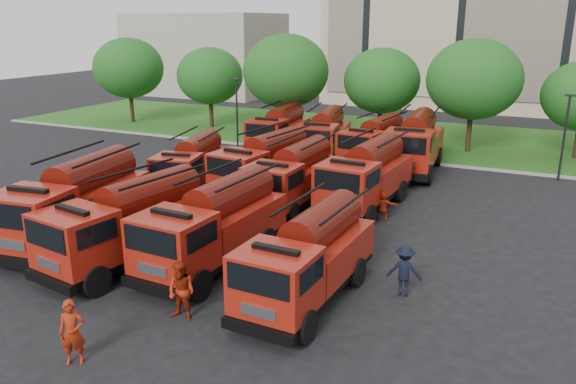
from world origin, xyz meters
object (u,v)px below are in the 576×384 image
object	(u,v)px
fire_truck_2	(214,225)
fire_truck_5	(265,164)
fire_truck_7	(366,176)
fire_truck_8	(280,130)
firefighter_0	(76,363)
firefighter_4	(161,207)
firefighter_3	(403,295)
firefighter_5	(383,220)
fire_truck_0	(76,202)
fire_truck_3	(309,257)
fire_truck_9	(324,136)
fire_truck_6	(294,176)
fire_truck_10	(375,142)
firefighter_2	(257,333)
firefighter_1	(183,319)
fire_truck_1	(130,222)
fire_truck_4	(193,165)
fire_truck_11	(415,143)

from	to	relation	value
fire_truck_2	fire_truck_5	bearing A→B (deg)	108.72
fire_truck_7	fire_truck_8	bearing A→B (deg)	139.20
firefighter_0	firefighter_4	size ratio (longest dim) A/B	1.24
fire_truck_7	firefighter_3	bearing A→B (deg)	-60.39
fire_truck_8	firefighter_5	world-z (taller)	fire_truck_8
fire_truck_0	fire_truck_3	xyz separation A→B (m)	(11.01, -0.70, -0.22)
fire_truck_9	firefighter_5	distance (m)	12.29
fire_truck_9	firefighter_4	distance (m)	13.53
fire_truck_0	fire_truck_2	world-z (taller)	fire_truck_0
fire_truck_6	firefighter_5	world-z (taller)	fire_truck_6
fire_truck_2	firefighter_3	world-z (taller)	fire_truck_2
firefighter_4	fire_truck_10	bearing A→B (deg)	-74.97
fire_truck_9	firefighter_2	distance (m)	22.47
fire_truck_3	firefighter_1	size ratio (longest dim) A/B	3.56
fire_truck_6	firefighter_2	size ratio (longest dim) A/B	3.59
firefighter_2	firefighter_4	bearing A→B (deg)	37.06
fire_truck_1	firefighter_1	world-z (taller)	fire_truck_1
fire_truck_5	fire_truck_8	size ratio (longest dim) A/B	1.02
fire_truck_7	firefighter_1	bearing A→B (deg)	-93.98
fire_truck_8	firefighter_5	distance (m)	15.27
fire_truck_7	firefighter_3	size ratio (longest dim) A/B	4.14
fire_truck_3	fire_truck_6	world-z (taller)	fire_truck_6
fire_truck_5	fire_truck_6	size ratio (longest dim) A/B	1.06
fire_truck_3	fire_truck_8	xyz separation A→B (m)	(-10.61, 19.62, 0.07)
fire_truck_3	fire_truck_8	size ratio (longest dim) A/B	0.95
fire_truck_0	fire_truck_10	bearing A→B (deg)	59.15
fire_truck_2	fire_truck_3	distance (m)	4.50
fire_truck_1	firefighter_5	xyz separation A→B (m)	(7.58, 8.98, -1.67)
fire_truck_3	firefighter_2	bearing A→B (deg)	-99.97
fire_truck_3	firefighter_3	xyz separation A→B (m)	(2.86, 1.70, -1.57)
fire_truck_10	firefighter_4	distance (m)	14.89
fire_truck_7	firefighter_5	bearing A→B (deg)	-42.00
firefighter_4	firefighter_5	world-z (taller)	firefighter_4
fire_truck_2	firefighter_4	world-z (taller)	fire_truck_2
fire_truck_0	firefighter_3	xyz separation A→B (m)	(13.87, 1.00, -1.79)
fire_truck_4	firefighter_0	world-z (taller)	fire_truck_4
fire_truck_6	fire_truck_8	xyz separation A→B (m)	(-6.01, 10.72, 0.03)
fire_truck_3	fire_truck_0	bearing A→B (deg)	178.72
fire_truck_7	firefighter_5	xyz separation A→B (m)	(1.32, -1.37, -1.70)
firefighter_5	firefighter_4	bearing A→B (deg)	16.21
fire_truck_3	fire_truck_10	size ratio (longest dim) A/B	0.97
fire_truck_1	fire_truck_3	xyz separation A→B (m)	(7.48, 0.10, -0.10)
fire_truck_0	fire_truck_7	distance (m)	13.68
fire_truck_10	firefighter_1	size ratio (longest dim) A/B	3.65
firefighter_3	firefighter_4	xyz separation A→B (m)	(-13.61, 4.29, 0.00)
firefighter_0	fire_truck_11	bearing A→B (deg)	48.22
fire_truck_2	firefighter_4	size ratio (longest dim) A/B	4.81
fire_truck_1	firefighter_5	world-z (taller)	fire_truck_1
fire_truck_2	firefighter_5	distance (m)	9.16
fire_truck_9	fire_truck_6	bearing A→B (deg)	-86.97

